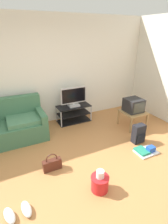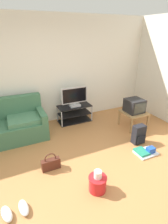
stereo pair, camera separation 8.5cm
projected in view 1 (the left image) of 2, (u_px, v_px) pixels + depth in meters
name	position (u px, v px, depth m)	size (l,w,h in m)	color
ground_plane	(84.00, 181.00, 2.98)	(9.00, 9.80, 0.02)	#B27542
wall_back	(41.00, 73.00, 4.42)	(9.00, 0.10, 2.70)	silver
couch	(0.00, 128.00, 3.93)	(1.93, 0.84, 0.92)	#3D6B4C
tv_stand	(74.00, 114.00, 4.88)	(0.90, 0.43, 0.46)	black
flat_tv	(74.00, 97.00, 4.66)	(0.71, 0.22, 0.52)	#B2B2B7
side_table	(133.00, 113.00, 4.57)	(0.57, 0.57, 0.42)	#9E7A4C
crt_tv	(134.00, 105.00, 4.49)	(0.42, 0.41, 0.33)	#232326
backpack	(138.00, 134.00, 3.94)	(0.27, 0.23, 0.43)	black
handbag	(52.00, 164.00, 3.17)	(0.33, 0.11, 0.34)	#4C2319
cleaning_bucket	(100.00, 182.00, 2.74)	(0.29, 0.29, 0.37)	red
sneakers_pair	(18.00, 212.00, 2.40)	(0.39, 0.31, 0.09)	white
floor_tray	(146.00, 151.00, 3.65)	(0.43, 0.33, 0.14)	silver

